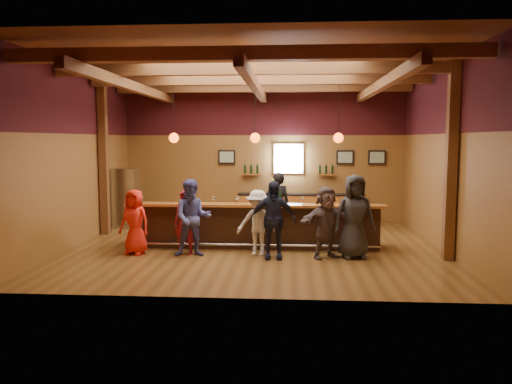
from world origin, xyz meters
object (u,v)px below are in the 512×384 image
(customer_orange, at_px, (135,222))
(customer_white, at_px, (258,223))
(customer_denim, at_px, (193,218))
(bartender, at_px, (278,205))
(stainless_fridge, at_px, (127,198))
(bottle_a, at_px, (274,197))
(back_bar_cabinet, at_px, (301,208))
(customer_navy, at_px, (273,220))
(customer_redvest, at_px, (185,222))
(customer_dark, at_px, (354,217))
(bar_counter, at_px, (256,226))
(customer_brown, at_px, (326,222))
(ice_bucket, at_px, (261,199))

(customer_orange, relative_size, customer_white, 1.00)
(customer_denim, xyz_separation_m, customer_white, (1.48, 0.19, -0.13))
(bartender, bearing_deg, stainless_fridge, -20.33)
(bottle_a, bearing_deg, back_bar_cabinet, 78.96)
(customer_orange, bearing_deg, customer_navy, 10.05)
(customer_redvest, distance_m, customer_denim, 0.33)
(stainless_fridge, relative_size, customer_navy, 1.03)
(customer_dark, bearing_deg, bottle_a, 145.28)
(stainless_fridge, bearing_deg, bar_counter, -30.76)
(back_bar_cabinet, height_order, stainless_fridge, stainless_fridge)
(stainless_fridge, distance_m, customer_brown, 6.79)
(back_bar_cabinet, xyz_separation_m, customer_navy, (-0.73, -4.86, 0.40))
(customer_redvest, distance_m, ice_bucket, 1.92)
(ice_bucket, bearing_deg, customer_redvest, -158.29)
(customer_navy, height_order, customer_dark, customer_dark)
(bartender, bearing_deg, customer_brown, 110.06)
(bottle_a, bearing_deg, customer_white, -113.88)
(customer_white, height_order, customer_navy, customer_navy)
(stainless_fridge, height_order, bartender, stainless_fridge)
(customer_white, xyz_separation_m, customer_brown, (1.54, -0.17, 0.06))
(back_bar_cabinet, height_order, bottle_a, bottle_a)
(back_bar_cabinet, height_order, customer_brown, customer_brown)
(bartender, height_order, bottle_a, bartender)
(stainless_fridge, xyz_separation_m, customer_denim, (2.74, -3.61, -0.02))
(back_bar_cabinet, relative_size, customer_orange, 2.64)
(customer_denim, distance_m, customer_brown, 3.02)
(stainless_fridge, distance_m, customer_navy, 5.90)
(customer_brown, height_order, customer_dark, customer_dark)
(customer_denim, bearing_deg, customer_brown, -8.71)
(bar_counter, bearing_deg, customer_orange, -159.39)
(customer_dark, bearing_deg, customer_navy, 177.59)
(customer_orange, height_order, customer_brown, customer_brown)
(customer_brown, relative_size, ice_bucket, 7.05)
(customer_denim, relative_size, customer_navy, 1.01)
(customer_redvest, bearing_deg, bartender, 56.70)
(customer_white, bearing_deg, ice_bucket, 93.59)
(customer_dark, xyz_separation_m, ice_bucket, (-2.15, 0.83, 0.28))
(stainless_fridge, xyz_separation_m, bottle_a, (4.57, -2.64, 0.36))
(bartender, height_order, ice_bucket, bartender)
(customer_white, distance_m, bartender, 2.24)
(back_bar_cabinet, distance_m, customer_denim, 5.39)
(bottle_a, bearing_deg, customer_redvest, -159.39)
(bar_counter, bearing_deg, back_bar_cabinet, 71.66)
(customer_redvest, xyz_separation_m, customer_brown, (3.24, -0.19, 0.07))
(stainless_fridge, xyz_separation_m, customer_orange, (1.35, -3.49, -0.14))
(bar_counter, relative_size, customer_white, 4.17)
(bar_counter, relative_size, customer_dark, 3.34)
(customer_white, xyz_separation_m, bartender, (0.40, 2.20, 0.13))
(bar_counter, xyz_separation_m, bartender, (0.51, 1.23, 0.37))
(customer_navy, distance_m, customer_dark, 1.84)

